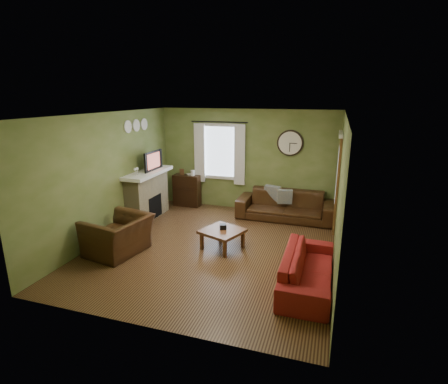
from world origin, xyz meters
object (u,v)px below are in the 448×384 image
(armchair, at_px, (118,235))
(sofa_red, at_px, (308,269))
(bookshelf, at_px, (187,190))
(sofa_brown, at_px, (285,205))
(coffee_table, at_px, (222,239))

(armchair, bearing_deg, sofa_red, 98.03)
(bookshelf, height_order, armchair, bookshelf)
(sofa_brown, distance_m, armchair, 4.00)
(bookshelf, bearing_deg, coffee_table, -52.64)
(bookshelf, distance_m, sofa_brown, 2.71)
(sofa_red, relative_size, armchair, 1.73)
(sofa_brown, relative_size, coffee_table, 3.22)
(coffee_table, bearing_deg, armchair, -156.01)
(bookshelf, relative_size, sofa_brown, 0.37)
(bookshelf, relative_size, armchair, 0.77)
(sofa_brown, bearing_deg, sofa_red, -75.34)
(armchair, distance_m, coffee_table, 2.00)
(bookshelf, bearing_deg, sofa_red, -42.75)
(sofa_red, distance_m, armchair, 3.54)
(bookshelf, relative_size, sofa_red, 0.45)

